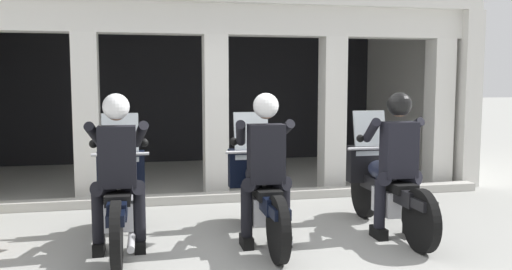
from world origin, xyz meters
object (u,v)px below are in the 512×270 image
Objects in this scene: motorcycle_left at (120,197)px; motorcycle_right at (385,187)px; motorcycle_center at (260,193)px; police_officer_right at (398,152)px; police_officer_left at (117,159)px; police_officer_center at (265,156)px.

motorcycle_left is 1.00× the size of motorcycle_right.
motorcycle_center is at bearing -8.20° from motorcycle_left.
police_officer_left is at bearing 178.55° from police_officer_right.
motorcycle_right is at bearing -0.51° from police_officer_left.
police_officer_left is at bearing 178.54° from police_officer_center.
motorcycle_right is (1.47, 0.30, -0.44)m from police_officer_center.
police_officer_center is (1.47, -0.10, 0.00)m from police_officer_left.
police_officer_left is at bearing -170.45° from motorcycle_center.
police_officer_center is 1.56m from motorcycle_right.
motorcycle_left is at bearing 173.06° from police_officer_right.
motorcycle_center and motorcycle_right have the same top height.
motorcycle_left is at bearing 167.78° from police_officer_center.
police_officer_right is at bearing -11.53° from motorcycle_left.
motorcycle_left is at bearing 178.55° from motorcycle_right.
motorcycle_right is at bearing -6.03° from motorcycle_left.
police_officer_right is (2.94, -0.37, 0.44)m from motorcycle_left.
police_officer_right is (1.47, 0.01, 0.00)m from police_officer_center.
motorcycle_center is 1.56m from police_officer_right.
police_officer_left is 1.55m from motorcycle_center.
motorcycle_left is 1.00× the size of motorcycle_center.
police_officer_center is at bearing -179.28° from police_officer_right.
motorcycle_center is 1.47m from motorcycle_right.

